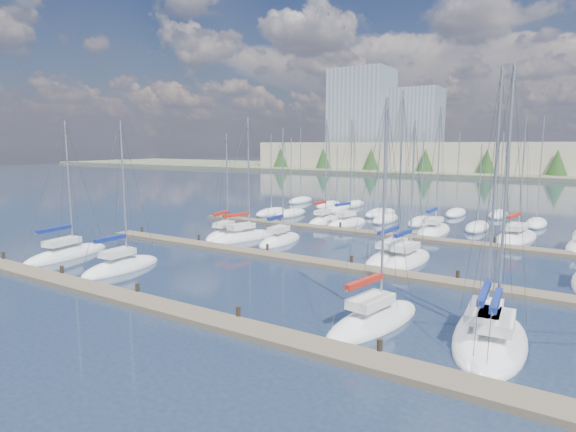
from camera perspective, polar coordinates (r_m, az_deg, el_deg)
The scene contains 20 objects.
ground at distance 79.33m, azimuth 18.32°, elevation 1.28°, with size 400.00×400.00×0.00m, color #233147.
dock_near at distance 28.34m, azimuth -13.49°, elevation -10.78°, with size 44.00×1.93×1.10m.
dock_mid at distance 38.88m, azimuth 1.62°, elevation -5.24°, with size 44.00×1.93×1.10m.
dock_far at distance 51.12m, azimuth 9.78°, elevation -2.03°, with size 44.00×1.93×1.10m.
sailboat_k at distance 41.11m, azimuth 12.42°, elevation -4.64°, with size 3.08×9.76×14.47m.
sailboat_g at distance 25.34m, azimuth 23.30°, elevation -13.55°, with size 3.56×8.42×13.70m.
sailboat_a at distance 44.78m, azimuth -24.76°, elevation -4.16°, with size 3.72×8.65×12.05m.
sailboat_o at distance 56.93m, azimuth 7.00°, elevation -0.85°, with size 3.70×7.15×12.97m.
sailboat_h at distance 49.72m, azimuth -7.44°, elevation -2.24°, with size 3.45×6.74×11.17m.
sailboat_e at distance 26.32m, azimuth 10.14°, elevation -12.12°, with size 3.79×8.07×12.47m.
sailboat_j at distance 46.53m, azimuth -0.95°, elevation -2.90°, with size 2.79×6.88×11.64m.
sailboat_q at distance 53.04m, azimuth 25.38°, elevation -2.34°, with size 4.31×9.34×12.93m.
sailboat_p at distance 54.06m, azimuth 16.88°, elevation -1.67°, with size 2.95×8.37×14.05m.
sailboat_l at distance 39.87m, azimuth 13.89°, elevation -5.11°, with size 2.93×7.93×11.99m.
sailboat_i at distance 48.22m, azimuth -5.22°, elevation -2.52°, with size 4.10×7.99×12.75m.
sailboat_f at distance 26.47m, azimuth 22.23°, elevation -12.54°, with size 3.59×9.95×13.76m.
sailboat_c at distance 38.77m, azimuth -19.13°, elevation -5.72°, with size 2.90×7.07×11.87m.
sailboat_n at distance 58.28m, azimuth 4.23°, elevation -0.58°, with size 2.52×7.21×13.02m.
distant_boats at distance 65.28m, azimuth 11.02°, elevation 0.34°, with size 36.93×20.75×13.30m.
shoreline at distance 169.30m, azimuth 21.81°, elevation 7.26°, with size 400.00×60.00×38.00m.
Camera 1 is at (19.54, -16.30, 9.41)m, focal length 30.00 mm.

